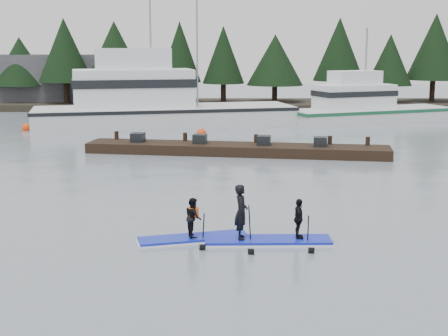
{
  "coord_description": "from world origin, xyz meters",
  "views": [
    {
      "loc": [
        -0.08,
        -17.7,
        5.7
      ],
      "look_at": [
        0.0,
        6.0,
        1.1
      ],
      "focal_mm": 50.0,
      "sensor_mm": 36.0,
      "label": 1
    }
  ],
  "objects_px": {
    "fishing_boat_large": "(157,114)",
    "fishing_boat_medium": "(367,115)",
    "floating_dock": "(236,149)",
    "paddleboard_solo": "(193,228)",
    "paddleboard_duo": "(266,225)"
  },
  "relations": [
    {
      "from": "fishing_boat_large",
      "to": "paddleboard_duo",
      "type": "height_order",
      "value": "fishing_boat_large"
    },
    {
      "from": "floating_dock",
      "to": "paddleboard_solo",
      "type": "height_order",
      "value": "paddleboard_solo"
    },
    {
      "from": "paddleboard_solo",
      "to": "paddleboard_duo",
      "type": "relative_size",
      "value": 0.9
    },
    {
      "from": "fishing_boat_large",
      "to": "floating_dock",
      "type": "relative_size",
      "value": 1.2
    },
    {
      "from": "fishing_boat_large",
      "to": "floating_dock",
      "type": "bearing_deg",
      "value": -79.07
    },
    {
      "from": "fishing_boat_medium",
      "to": "fishing_boat_large",
      "type": "bearing_deg",
      "value": 167.1
    },
    {
      "from": "fishing_boat_medium",
      "to": "paddleboard_solo",
      "type": "distance_m",
      "value": 32.63
    },
    {
      "from": "fishing_boat_large",
      "to": "paddleboard_duo",
      "type": "xyz_separation_m",
      "value": [
        6.1,
        -28.32,
        -0.27
      ]
    },
    {
      "from": "floating_dock",
      "to": "paddleboard_solo",
      "type": "bearing_deg",
      "value": -86.71
    },
    {
      "from": "fishing_boat_large",
      "to": "paddleboard_solo",
      "type": "relative_size",
      "value": 5.8
    },
    {
      "from": "floating_dock",
      "to": "fishing_boat_large",
      "type": "bearing_deg",
      "value": 122.96
    },
    {
      "from": "fishing_boat_large",
      "to": "fishing_boat_medium",
      "type": "height_order",
      "value": "fishing_boat_large"
    },
    {
      "from": "fishing_boat_large",
      "to": "floating_dock",
      "type": "height_order",
      "value": "fishing_boat_large"
    },
    {
      "from": "paddleboard_solo",
      "to": "floating_dock",
      "type": "bearing_deg",
      "value": 69.47
    },
    {
      "from": "fishing_boat_large",
      "to": "floating_dock",
      "type": "xyz_separation_m",
      "value": [
        5.58,
        -12.74,
        -0.54
      ]
    }
  ]
}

